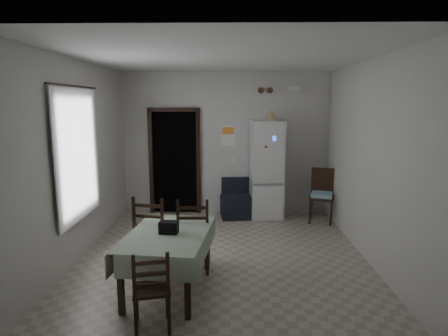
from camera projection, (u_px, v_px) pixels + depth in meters
name	position (u px, v px, depth m)	size (l,w,h in m)	color
ground	(223.00, 255.00, 5.68)	(4.50, 4.50, 0.00)	#A59886
ceiling	(223.00, 57.00, 5.18)	(4.20, 4.50, 0.02)	white
wall_back	(226.00, 144.00, 7.65)	(4.20, 0.02, 2.90)	beige
wall_front	(217.00, 200.00, 3.21)	(4.20, 0.02, 2.90)	beige
wall_left	(80.00, 160.00, 5.47)	(0.02, 4.50, 2.90)	beige
wall_right	(369.00, 161.00, 5.39)	(0.02, 4.50, 2.90)	beige
doorway	(176.00, 161.00, 7.93)	(1.06, 0.52, 2.22)	black
window_recess	(70.00, 155.00, 5.26)	(0.10, 1.20, 1.60)	silver
curtain	(78.00, 155.00, 5.26)	(0.02, 1.45, 1.85)	white
curtain_rod	(74.00, 86.00, 5.09)	(0.02, 0.02, 1.60)	black
calendar	(228.00, 136.00, 7.60)	(0.28, 0.02, 0.40)	white
calendar_image	(228.00, 131.00, 7.58)	(0.24, 0.01, 0.14)	orange
light_switch	(233.00, 161.00, 7.69)	(0.08, 0.02, 0.12)	beige
vent_left	(261.00, 90.00, 7.43)	(0.12, 0.12, 0.03)	#533321
vent_right	(270.00, 90.00, 7.43)	(0.12, 0.12, 0.03)	#533321
emergency_light	(294.00, 89.00, 7.39)	(0.25, 0.07, 0.09)	white
fridge	(266.00, 170.00, 7.40)	(0.63, 0.63, 1.94)	silver
tan_cone	(271.00, 116.00, 7.18)	(0.24, 0.24, 0.19)	tan
navy_seat	(237.00, 198.00, 7.51)	(0.63, 0.61, 0.77)	black
corner_chair	(322.00, 196.00, 7.15)	(0.45, 0.45, 1.03)	black
dining_table	(169.00, 261.00, 4.56)	(0.93, 1.41, 0.73)	#99AB92
black_bag	(169.00, 227.00, 4.47)	(0.22, 0.13, 0.15)	black
dining_chair_far_left	(154.00, 232.00, 5.10)	(0.46, 0.46, 1.07)	black
dining_chair_far_right	(194.00, 233.00, 5.10)	(0.44, 0.44, 1.04)	black
dining_chair_near_head	(152.00, 288.00, 3.76)	(0.37, 0.37, 0.87)	black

